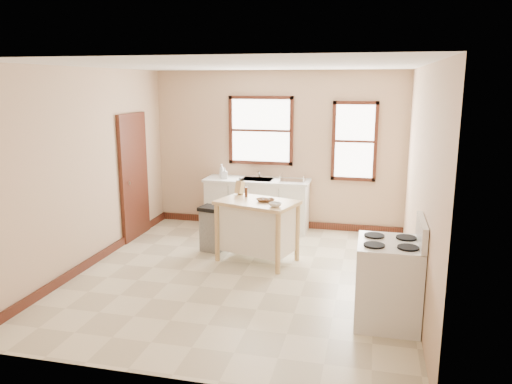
# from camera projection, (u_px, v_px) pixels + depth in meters

# --- Properties ---
(floor) EXTENTS (5.00, 5.00, 0.00)m
(floor) POSITION_uv_depth(u_px,v_px,m) (242.00, 275.00, 6.84)
(floor) COLOR beige
(floor) RESTS_ON ground
(ceiling) EXTENTS (5.00, 5.00, 0.00)m
(ceiling) POSITION_uv_depth(u_px,v_px,m) (241.00, 65.00, 6.24)
(ceiling) COLOR white
(ceiling) RESTS_ON ground
(wall_back) EXTENTS (4.50, 0.04, 2.80)m
(wall_back) POSITION_uv_depth(u_px,v_px,m) (277.00, 150.00, 8.92)
(wall_back) COLOR tan
(wall_back) RESTS_ON ground
(wall_left) EXTENTS (0.04, 5.00, 2.80)m
(wall_left) POSITION_uv_depth(u_px,v_px,m) (88.00, 169.00, 7.05)
(wall_left) COLOR tan
(wall_left) RESTS_ON ground
(wall_right) EXTENTS (0.04, 5.00, 2.80)m
(wall_right) POSITION_uv_depth(u_px,v_px,m) (421.00, 183.00, 6.04)
(wall_right) COLOR tan
(wall_right) RESTS_ON ground
(window_main) EXTENTS (1.17, 0.06, 1.22)m
(window_main) POSITION_uv_depth(u_px,v_px,m) (261.00, 131.00, 8.89)
(window_main) COLOR #321A0D
(window_main) RESTS_ON wall_back
(window_side) EXTENTS (0.77, 0.06, 1.37)m
(window_side) POSITION_uv_depth(u_px,v_px,m) (354.00, 141.00, 8.55)
(window_side) COLOR #321A0D
(window_side) RESTS_ON wall_back
(door_left) EXTENTS (0.06, 0.90, 2.10)m
(door_left) POSITION_uv_depth(u_px,v_px,m) (134.00, 176.00, 8.35)
(door_left) COLOR #321A0D
(door_left) RESTS_ON ground
(baseboard_back) EXTENTS (4.50, 0.04, 0.12)m
(baseboard_back) POSITION_uv_depth(u_px,v_px,m) (276.00, 223.00, 9.18)
(baseboard_back) COLOR #321A0D
(baseboard_back) RESTS_ON ground
(baseboard_left) EXTENTS (0.04, 5.00, 0.12)m
(baseboard_left) POSITION_uv_depth(u_px,v_px,m) (96.00, 258.00, 7.33)
(baseboard_left) COLOR #321A0D
(baseboard_left) RESTS_ON ground
(sink_counter) EXTENTS (1.86, 0.62, 0.92)m
(sink_counter) POSITION_uv_depth(u_px,v_px,m) (257.00, 204.00, 8.90)
(sink_counter) COLOR silver
(sink_counter) RESTS_ON ground
(faucet) EXTENTS (0.03, 0.03, 0.22)m
(faucet) POSITION_uv_depth(u_px,v_px,m) (259.00, 171.00, 8.95)
(faucet) COLOR silver
(faucet) RESTS_ON sink_counter
(soap_bottle_a) EXTENTS (0.10, 0.11, 0.25)m
(soap_bottle_a) POSITION_uv_depth(u_px,v_px,m) (222.00, 171.00, 8.92)
(soap_bottle_a) COLOR #B2B2B2
(soap_bottle_a) RESTS_ON sink_counter
(soap_bottle_b) EXTENTS (0.11, 0.11, 0.20)m
(soap_bottle_b) POSITION_uv_depth(u_px,v_px,m) (225.00, 173.00, 8.81)
(soap_bottle_b) COLOR #B2B2B2
(soap_bottle_b) RESTS_ON sink_counter
(dish_rack) EXTENTS (0.46, 0.37, 0.11)m
(dish_rack) POSITION_uv_depth(u_px,v_px,m) (293.00, 178.00, 8.61)
(dish_rack) COLOR silver
(dish_rack) RESTS_ON sink_counter
(kitchen_island) EXTENTS (1.27, 1.00, 0.91)m
(kitchen_island) POSITION_uv_depth(u_px,v_px,m) (257.00, 231.00, 7.32)
(kitchen_island) COLOR #CFB67A
(kitchen_island) RESTS_ON ground
(knife_block) EXTENTS (0.13, 0.13, 0.20)m
(knife_block) POSITION_uv_depth(u_px,v_px,m) (240.00, 188.00, 7.63)
(knife_block) COLOR tan
(knife_block) RESTS_ON kitchen_island
(pepper_grinder) EXTENTS (0.06, 0.06, 0.15)m
(pepper_grinder) POSITION_uv_depth(u_px,v_px,m) (246.00, 192.00, 7.46)
(pepper_grinder) COLOR #442312
(pepper_grinder) RESTS_ON kitchen_island
(bowl_a) EXTENTS (0.24, 0.24, 0.04)m
(bowl_a) POSITION_uv_depth(u_px,v_px,m) (262.00, 200.00, 7.19)
(bowl_a) COLOR brown
(bowl_a) RESTS_ON kitchen_island
(bowl_b) EXTENTS (0.24, 0.24, 0.04)m
(bowl_b) POSITION_uv_depth(u_px,v_px,m) (269.00, 200.00, 7.17)
(bowl_b) COLOR brown
(bowl_b) RESTS_ON kitchen_island
(bowl_c) EXTENTS (0.20, 0.20, 0.06)m
(bowl_c) POSITION_uv_depth(u_px,v_px,m) (275.00, 205.00, 6.88)
(bowl_c) COLOR silver
(bowl_c) RESTS_ON kitchen_island
(trash_bin) EXTENTS (0.42, 0.38, 0.71)m
(trash_bin) POSITION_uv_depth(u_px,v_px,m) (213.00, 229.00, 7.79)
(trash_bin) COLOR gray
(trash_bin) RESTS_ON ground
(gas_stove) EXTENTS (0.74, 0.75, 1.19)m
(gas_stove) POSITION_uv_depth(u_px,v_px,m) (389.00, 271.00, 5.40)
(gas_stove) COLOR silver
(gas_stove) RESTS_ON ground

